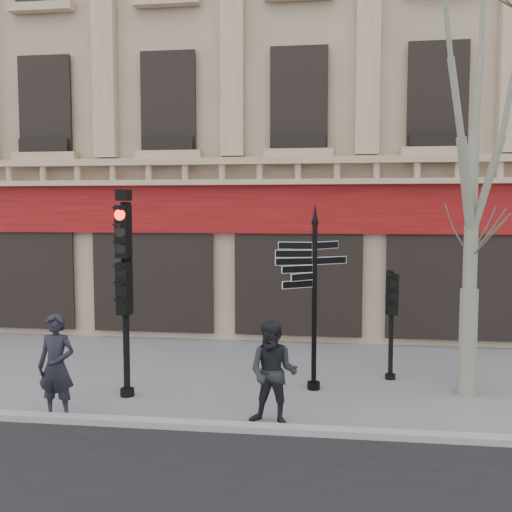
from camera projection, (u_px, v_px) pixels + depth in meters
The scene contains 9 objects.
ground at pixel (282, 404), 10.51m from camera, with size 80.00×80.00×0.00m, color slate.
kerb at pixel (275, 429), 9.12m from camera, with size 80.00×0.25×0.12m, color gray.
building at pixel (310, 70), 22.13m from camera, with size 28.00×15.52×18.00m.
fingerpost at pixel (315, 265), 11.17m from camera, with size 2.03×2.03×3.70m.
traffic_signal_main at pixel (125, 267), 10.76m from camera, with size 0.44×0.32×3.95m.
traffic_signal_secondary at pixel (392, 306), 11.93m from camera, with size 0.42×0.34×2.24m.
plane_tree at pixel (475, 101), 10.60m from camera, with size 3.00×3.00×7.96m.
pedestrian_a at pixel (56, 366), 9.72m from camera, with size 0.66×0.43×1.80m, color black.
pedestrian_b at pixel (273, 373), 9.43m from camera, with size 0.85×0.66×1.75m, color black.
Camera 1 is at (0.84, -10.24, 3.56)m, focal length 40.00 mm.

